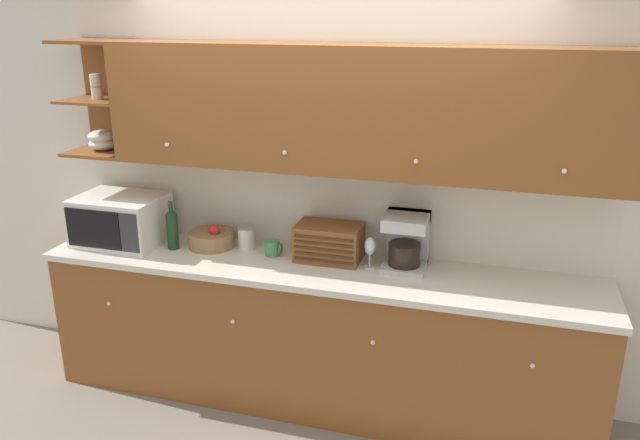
{
  "coord_description": "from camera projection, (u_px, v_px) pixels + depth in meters",
  "views": [
    {
      "loc": [
        1.0,
        -3.61,
        2.41
      ],
      "look_at": [
        0.0,
        -0.21,
        1.19
      ],
      "focal_mm": 35.0,
      "sensor_mm": 36.0,
      "label": 1
    }
  ],
  "objects": [
    {
      "name": "fruit_basket",
      "position": [
        211.0,
        239.0,
        4.02
      ],
      "size": [
        0.29,
        0.29,
        0.16
      ],
      "color": "#937047",
      "rests_on": "counter_unit"
    },
    {
      "name": "wall_back",
      "position": [
        331.0,
        192.0,
        3.93
      ],
      "size": [
        5.77,
        0.06,
        2.6
      ],
      "color": "silver",
      "rests_on": "ground_plane"
    },
    {
      "name": "coffee_maker",
      "position": [
        406.0,
        240.0,
        3.68
      ],
      "size": [
        0.25,
        0.28,
        0.33
      ],
      "color": "#B7B7BC",
      "rests_on": "counter_unit"
    },
    {
      "name": "storage_canister",
      "position": [
        246.0,
        238.0,
        3.98
      ],
      "size": [
        0.11,
        0.11,
        0.15
      ],
      "color": "silver",
      "rests_on": "counter_unit"
    },
    {
      "name": "backsplash_panel",
      "position": [
        329.0,
        206.0,
        3.92
      ],
      "size": [
        3.37,
        0.01,
        0.57
      ],
      "color": "silver",
      "rests_on": "counter_unit"
    },
    {
      "name": "ground_plane",
      "position": [
        329.0,
        373.0,
        4.32
      ],
      "size": [
        24.0,
        24.0,
        0.0
      ],
      "primitive_type": "plane",
      "color": "slate"
    },
    {
      "name": "bread_box",
      "position": [
        329.0,
        242.0,
        3.79
      ],
      "size": [
        0.39,
        0.25,
        0.22
      ],
      "color": "brown",
      "rests_on": "counter_unit"
    },
    {
      "name": "mug",
      "position": [
        273.0,
        248.0,
        3.88
      ],
      "size": [
        0.11,
        0.1,
        0.1
      ],
      "color": "#4C845B",
      "rests_on": "counter_unit"
    },
    {
      "name": "microwave",
      "position": [
        120.0,
        220.0,
        4.06
      ],
      "size": [
        0.55,
        0.42,
        0.31
      ],
      "color": "silver",
      "rests_on": "counter_unit"
    },
    {
      "name": "upper_cabinets",
      "position": [
        350.0,
        110.0,
        3.51
      ],
      "size": [
        3.37,
        0.39,
        0.71
      ],
      "color": "brown",
      "rests_on": "backsplash_panel"
    },
    {
      "name": "wine_bottle",
      "position": [
        172.0,
        228.0,
        3.96
      ],
      "size": [
        0.07,
        0.07,
        0.31
      ],
      "color": "#19381E",
      "rests_on": "counter_unit"
    },
    {
      "name": "wine_glass",
      "position": [
        370.0,
        247.0,
        3.67
      ],
      "size": [
        0.07,
        0.07,
        0.19
      ],
      "color": "silver",
      "rests_on": "counter_unit"
    },
    {
      "name": "counter_unit",
      "position": [
        316.0,
        334.0,
        3.9
      ],
      "size": [
        3.39,
        0.63,
        0.94
      ],
      "color": "brown",
      "rests_on": "ground_plane"
    }
  ]
}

